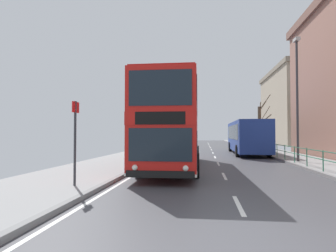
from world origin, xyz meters
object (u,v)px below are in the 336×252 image
object	(u,v)px
double_decker_bus_main	(174,126)
bare_tree_far_00	(260,126)
street_lamp_far_side	(297,90)
background_building_01	(309,107)
background_bus_far_lane	(247,136)
bus_stop_sign_near	(75,134)

from	to	relation	value
double_decker_bus_main	bare_tree_far_00	size ratio (longest dim) A/B	1.76
street_lamp_far_side	background_building_01	world-z (taller)	background_building_01
background_building_01	street_lamp_far_side	bearing A→B (deg)	-111.12
double_decker_bus_main	background_bus_far_lane	size ratio (longest dim) A/B	1.02
background_bus_far_lane	bare_tree_far_00	bearing A→B (deg)	70.85
double_decker_bus_main	background_bus_far_lane	distance (m)	12.21
background_bus_far_lane	bare_tree_far_00	xyz separation A→B (m)	(2.81, 8.10, 1.20)
background_building_01	bare_tree_far_00	bearing A→B (deg)	-126.57
bus_stop_sign_near	bare_tree_far_00	xyz separation A→B (m)	(10.92, 25.08, 0.96)
bus_stop_sign_near	bare_tree_far_00	distance (m)	27.37
background_building_01	background_bus_far_lane	bearing A→B (deg)	-121.03
background_bus_far_lane	bare_tree_far_00	distance (m)	8.65
bus_stop_sign_near	street_lamp_far_side	bearing A→B (deg)	42.43
double_decker_bus_main	street_lamp_far_side	bearing A→B (deg)	22.38
background_bus_far_lane	street_lamp_far_side	bearing A→B (deg)	-76.62
double_decker_bus_main	background_bus_far_lane	bearing A→B (deg)	63.23
background_bus_far_lane	bus_stop_sign_near	xyz separation A→B (m)	(-8.11, -16.98, 0.24)
double_decker_bus_main	background_building_01	distance (m)	38.98
background_bus_far_lane	bare_tree_far_00	size ratio (longest dim) A/B	1.73
street_lamp_far_side	bare_tree_far_00	distance (m)	16.08
double_decker_bus_main	bus_stop_sign_near	distance (m)	6.65
background_bus_far_lane	bus_stop_sign_near	bearing A→B (deg)	-115.53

